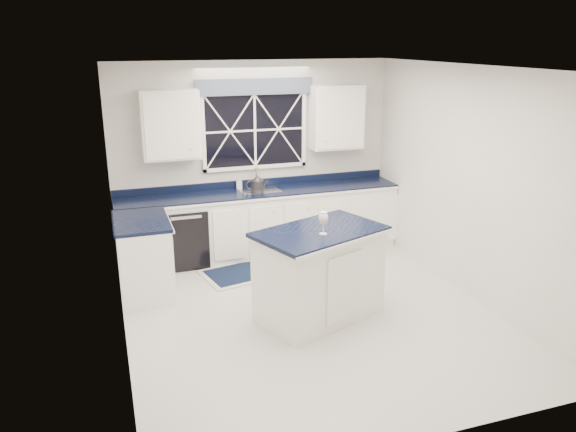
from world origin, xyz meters
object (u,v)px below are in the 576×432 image
object	(u,v)px
faucet	(257,177)
kettle	(257,184)
dishwasher	(184,235)
island	(319,273)
soap_bottle	(239,183)
wine_glass	(323,219)

from	to	relation	value
faucet	kettle	distance (m)	0.19
dishwasher	island	distance (m)	2.36
soap_bottle	dishwasher	bearing A→B (deg)	-165.39
wine_glass	kettle	bearing A→B (deg)	92.82
dishwasher	faucet	size ratio (longest dim) A/B	2.72
dishwasher	kettle	bearing A→B (deg)	0.82
kettle	wine_glass	bearing A→B (deg)	-73.14
island	soap_bottle	distance (m)	2.34
faucet	kettle	xyz separation A→B (m)	(-0.05, -0.18, -0.06)
island	soap_bottle	bearing A→B (deg)	78.01
faucet	soap_bottle	world-z (taller)	faucet
island	wine_glass	xyz separation A→B (m)	(-0.02, -0.14, 0.68)
faucet	island	distance (m)	2.31
faucet	dishwasher	bearing A→B (deg)	-169.98
island	soap_bottle	world-z (taller)	soap_bottle
wine_glass	soap_bottle	distance (m)	2.42
dishwasher	wine_glass	world-z (taller)	wine_glass
faucet	wine_glass	world-z (taller)	wine_glass
island	wine_glass	bearing A→B (deg)	-119.53
island	kettle	xyz separation A→B (m)	(-0.13, 2.05, 0.53)
faucet	wine_glass	size ratio (longest dim) A/B	1.24
kettle	soap_bottle	distance (m)	0.29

